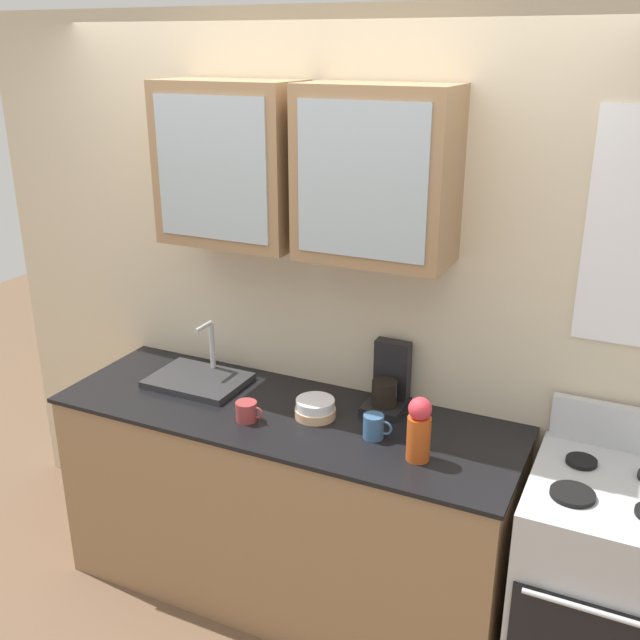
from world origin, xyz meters
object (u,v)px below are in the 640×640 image
at_px(cup_near_sink, 247,411).
at_px(bowl_stack, 315,408).
at_px(sink_faucet, 199,379).
at_px(vase, 419,429).
at_px(stove_range, 598,592).
at_px(coffee_maker, 389,384).
at_px(cup_near_bowls, 374,427).

bearing_deg(cup_near_sink, bowl_stack, 31.78).
distance_m(sink_faucet, vase, 1.15).
height_order(stove_range, vase, vase).
relative_size(stove_range, bowl_stack, 6.38).
height_order(stove_range, sink_faucet, sink_faucet).
bearing_deg(coffee_maker, vase, -54.76).
height_order(cup_near_sink, cup_near_bowls, cup_near_bowls).
bearing_deg(cup_near_bowls, coffee_maker, 99.06).
bearing_deg(bowl_stack, coffee_maker, 42.43).
distance_m(sink_faucet, bowl_stack, 0.64).
distance_m(stove_range, cup_near_bowls, 1.04).
distance_m(sink_faucet, cup_near_bowls, 0.93).
bearing_deg(sink_faucet, coffee_maker, 10.27).
xyz_separation_m(bowl_stack, vase, (0.50, -0.14, 0.09)).
bearing_deg(coffee_maker, sink_faucet, -169.73).
bearing_deg(vase, stove_range, 9.34).
xyz_separation_m(cup_near_sink, cup_near_bowls, (0.53, 0.09, 0.01)).
bearing_deg(bowl_stack, sink_faucet, 174.23).
distance_m(cup_near_sink, cup_near_bowls, 0.54).
bearing_deg(cup_near_bowls, sink_faucet, 172.44).
distance_m(cup_near_bowls, coffee_maker, 0.29).
bearing_deg(stove_range, vase, -170.66).
bearing_deg(bowl_stack, vase, -15.45).
bearing_deg(cup_near_sink, sink_faucet, 151.05).
distance_m(vase, cup_near_sink, 0.75).
relative_size(bowl_stack, coffee_maker, 0.60).
relative_size(sink_faucet, cup_near_sink, 3.52).
bearing_deg(vase, sink_faucet, 169.89).
distance_m(stove_range, bowl_stack, 1.29).
height_order(sink_faucet, cup_near_bowls, sink_faucet).
relative_size(bowl_stack, vase, 0.68).
bearing_deg(sink_faucet, stove_range, -2.72).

